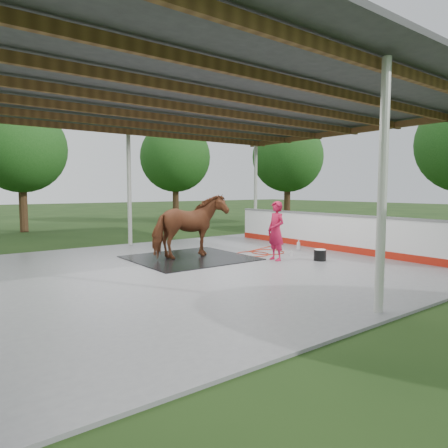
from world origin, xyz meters
TOP-DOWN VIEW (x-y plane):
  - ground at (0.00, 0.00)m, footprint 100.00×100.00m
  - concrete_slab at (0.00, 0.00)m, footprint 12.00×10.00m
  - pavilion_structure at (0.00, -0.00)m, footprint 12.60×10.60m
  - dasher_board at (4.60, 0.00)m, footprint 0.16×8.00m
  - tree_belt at (0.30, 0.90)m, footprint 28.00×28.00m
  - rubber_mat at (0.22, 1.18)m, footprint 3.07×2.87m
  - horse at (0.22, 1.18)m, footprint 2.08×0.97m
  - handler at (1.91, -0.45)m, footprint 0.44×0.61m
  - wash_bucket at (2.82, -1.21)m, footprint 0.33×0.33m
  - soap_bottle_a at (3.78, 0.45)m, footprint 0.17×0.17m
  - soap_bottle_b at (2.80, -0.17)m, footprint 0.11×0.11m
  - hose_coil at (2.37, 0.66)m, footprint 2.07×1.37m

SIDE VIEW (x-z plane):
  - ground at x=0.00m, z-range 0.00..0.00m
  - concrete_slab at x=0.00m, z-range 0.00..0.05m
  - rubber_mat at x=0.22m, z-range 0.05..0.07m
  - hose_coil at x=2.37m, z-range 0.05..0.07m
  - soap_bottle_b at x=2.80m, z-range 0.05..0.22m
  - wash_bucket at x=2.82m, z-range 0.05..0.36m
  - soap_bottle_a at x=3.78m, z-range 0.05..0.37m
  - dasher_board at x=4.60m, z-range 0.02..1.17m
  - handler at x=1.91m, z-range 0.05..1.64m
  - horse at x=0.22m, z-range 0.07..1.82m
  - tree_belt at x=0.30m, z-range 0.89..6.69m
  - pavilion_structure at x=0.00m, z-range 1.94..5.99m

